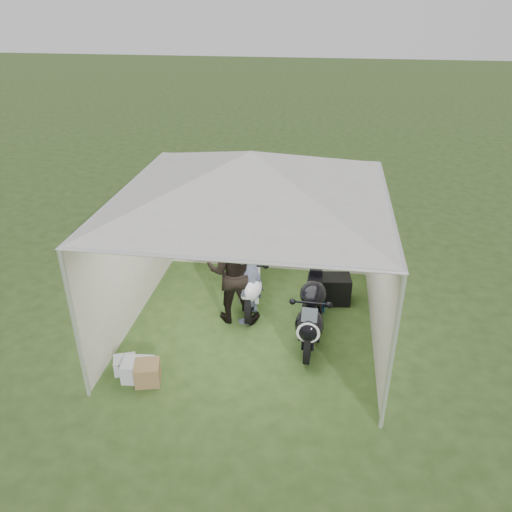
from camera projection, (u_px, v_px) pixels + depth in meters
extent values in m
plane|color=#2E471B|center=(252.00, 324.00, 8.47)|extent=(80.00, 80.00, 0.00)
cylinder|color=silver|center=(75.00, 328.00, 6.45)|extent=(0.06, 0.06, 2.30)
cylinder|color=silver|center=(392.00, 357.00, 5.93)|extent=(0.06, 0.06, 2.30)
cylinder|color=silver|center=(168.00, 210.00, 9.95)|extent=(0.06, 0.06, 2.30)
cylinder|color=silver|center=(372.00, 222.00, 9.43)|extent=(0.06, 0.06, 2.30)
cube|color=beige|center=(267.00, 216.00, 9.69)|extent=(4.00, 0.02, 2.30)
cube|color=beige|center=(132.00, 256.00, 8.20)|extent=(0.02, 4.00, 2.30)
cube|color=beige|center=(380.00, 274.00, 7.68)|extent=(0.02, 4.00, 2.30)
pyramid|color=silver|center=(251.00, 175.00, 7.24)|extent=(5.66, 5.66, 0.70)
cube|color=#99A5B7|center=(182.00, 178.00, 9.56)|extent=(0.22, 0.02, 0.28)
cube|color=#99A5B7|center=(200.00, 179.00, 9.51)|extent=(0.22, 0.02, 0.28)
cube|color=#99A5B7|center=(218.00, 179.00, 9.47)|extent=(0.22, 0.01, 0.28)
cube|color=#99A5B7|center=(236.00, 180.00, 9.42)|extent=(0.22, 0.01, 0.28)
cube|color=#99A5B7|center=(183.00, 192.00, 9.70)|extent=(0.22, 0.02, 0.28)
cube|color=#99A5B7|center=(201.00, 193.00, 9.65)|extent=(0.22, 0.01, 0.28)
cube|color=#99A5B7|center=(219.00, 194.00, 9.61)|extent=(0.22, 0.02, 0.28)
cube|color=#99A5B7|center=(236.00, 195.00, 9.56)|extent=(0.22, 0.01, 0.28)
cylinder|color=#D8590C|center=(278.00, 178.00, 9.26)|extent=(3.20, 0.02, 0.02)
cylinder|color=black|center=(248.00, 306.00, 8.41)|extent=(0.17, 0.62, 0.61)
cylinder|color=black|center=(252.00, 265.00, 9.68)|extent=(0.22, 0.63, 0.61)
cube|color=silver|center=(250.00, 282.00, 8.96)|extent=(0.45, 1.00, 0.31)
ellipsoid|color=silver|center=(248.00, 286.00, 8.35)|extent=(0.53, 0.66, 0.51)
ellipsoid|color=silver|center=(250.00, 259.00, 8.86)|extent=(0.52, 0.68, 0.36)
cube|color=black|center=(251.00, 251.00, 9.25)|extent=(0.33, 0.64, 0.14)
cube|color=silver|center=(252.00, 240.00, 9.51)|extent=(0.26, 0.33, 0.18)
cube|color=black|center=(251.00, 262.00, 9.24)|extent=(0.16, 0.57, 0.10)
cube|color=#3F474C|center=(248.00, 276.00, 8.12)|extent=(0.26, 0.17, 0.22)
cylinder|color=black|center=(308.00, 345.00, 7.51)|extent=(0.11, 0.58, 0.58)
cylinder|color=black|center=(314.00, 297.00, 8.68)|extent=(0.16, 0.58, 0.58)
cube|color=black|center=(311.00, 317.00, 8.02)|extent=(0.36, 0.93, 0.29)
ellipsoid|color=black|center=(309.00, 325.00, 7.45)|extent=(0.45, 0.59, 0.48)
ellipsoid|color=black|center=(313.00, 294.00, 7.92)|extent=(0.44, 0.61, 0.34)
cube|color=black|center=(315.00, 285.00, 8.28)|extent=(0.27, 0.59, 0.14)
cube|color=black|center=(316.00, 271.00, 8.52)|extent=(0.22, 0.30, 0.17)
cube|color=maroon|center=(314.00, 296.00, 8.28)|extent=(0.11, 0.53, 0.10)
cube|color=#3F474C|center=(310.00, 315.00, 7.23)|extent=(0.24, 0.15, 0.20)
cylinder|color=white|center=(308.00, 333.00, 7.26)|extent=(0.35, 0.03, 0.35)
cube|color=#0B31AA|center=(314.00, 302.00, 8.84)|extent=(0.37, 0.24, 0.28)
imported|color=black|center=(233.00, 271.00, 8.23)|extent=(0.92, 0.73, 1.84)
imported|color=slate|center=(248.00, 268.00, 8.19)|extent=(0.55, 0.77, 1.96)
cube|color=black|center=(335.00, 289.00, 8.99)|extent=(0.56, 0.47, 0.51)
cube|color=#B8BDC1|center=(138.00, 370.00, 7.22)|extent=(0.47, 0.38, 0.30)
cube|color=olive|center=(148.00, 373.00, 7.16)|extent=(0.42, 0.42, 0.31)
cube|color=#B3B9BD|center=(125.00, 365.00, 7.38)|extent=(0.39, 0.36, 0.23)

